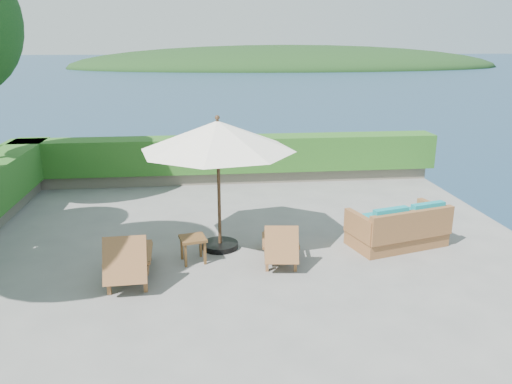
{
  "coord_description": "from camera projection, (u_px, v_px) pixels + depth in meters",
  "views": [
    {
      "loc": [
        -0.77,
        -8.77,
        4.0
      ],
      "look_at": [
        0.3,
        0.8,
        1.1
      ],
      "focal_mm": 35.0,
      "sensor_mm": 36.0,
      "label": 1
    }
  ],
  "objects": [
    {
      "name": "ground",
      "position": [
        245.0,
        259.0,
        9.58
      ],
      "size": [
        12.0,
        12.0,
        0.0
      ],
      "primitive_type": "plane",
      "color": "gray",
      "rests_on": "ground"
    },
    {
      "name": "foundation",
      "position": [
        246.0,
        330.0,
        10.03
      ],
      "size": [
        12.0,
        12.0,
        3.0
      ],
      "primitive_type": "cube",
      "color": "#524B41",
      "rests_on": "ocean"
    },
    {
      "name": "offshore_island",
      "position": [
        287.0,
        67.0,
        146.34
      ],
      "size": [
        126.0,
        57.6,
        12.6
      ],
      "primitive_type": "ellipsoid",
      "color": "black",
      "rests_on": "ocean"
    },
    {
      "name": "planter_wall_far",
      "position": [
        228.0,
        176.0,
        14.86
      ],
      "size": [
        12.0,
        0.6,
        0.36
      ],
      "primitive_type": "cube",
      "color": "#736D5C",
      "rests_on": "ground"
    },
    {
      "name": "hedge_far",
      "position": [
        228.0,
        154.0,
        14.67
      ],
      "size": [
        12.4,
        0.9,
        1.0
      ],
      "primitive_type": "cube",
      "color": "#1D4E16",
      "rests_on": "planter_wall_far"
    },
    {
      "name": "patio_umbrella",
      "position": [
        218.0,
        137.0,
        9.45
      ],
      "size": [
        3.54,
        3.54,
        2.69
      ],
      "rotation": [
        0.0,
        0.0,
        -0.2
      ],
      "color": "black",
      "rests_on": "ground"
    },
    {
      "name": "lounge_left",
      "position": [
        129.0,
        259.0,
        8.62
      ],
      "size": [
        0.82,
        1.73,
        0.98
      ],
      "rotation": [
        0.0,
        0.0,
        0.04
      ],
      "color": "#945835",
      "rests_on": "ground"
    },
    {
      "name": "lounge_right",
      "position": [
        280.0,
        244.0,
        9.38
      ],
      "size": [
        0.77,
        1.54,
        0.86
      ],
      "rotation": [
        0.0,
        0.0,
        -0.11
      ],
      "color": "#945835",
      "rests_on": "ground"
    },
    {
      "name": "side_table",
      "position": [
        193.0,
        242.0,
        9.36
      ],
      "size": [
        0.56,
        0.56,
        0.5
      ],
      "rotation": [
        0.0,
        0.0,
        0.22
      ],
      "color": "brown",
      "rests_on": "ground"
    },
    {
      "name": "wicker_loveseat",
      "position": [
        399.0,
        229.0,
        10.11
      ],
      "size": [
        2.13,
        1.47,
        0.95
      ],
      "rotation": [
        0.0,
        0.0,
        0.27
      ],
      "color": "#945835",
      "rests_on": "ground"
    }
  ]
}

